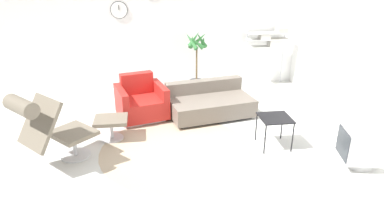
# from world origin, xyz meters

# --- Properties ---
(ground_plane) EXTENTS (12.00, 12.00, 0.00)m
(ground_plane) POSITION_xyz_m (0.00, 0.00, 0.00)
(ground_plane) COLOR silver
(wall_back) EXTENTS (12.00, 0.09, 2.80)m
(wall_back) POSITION_xyz_m (-0.00, 2.94, 1.40)
(wall_back) COLOR white
(wall_back) RESTS_ON ground_plane
(wall_right) EXTENTS (0.06, 12.00, 2.80)m
(wall_right) POSITION_xyz_m (3.23, 0.00, 1.40)
(wall_right) COLOR white
(wall_right) RESTS_ON ground_plane
(round_rug) EXTENTS (2.37, 2.37, 0.01)m
(round_rug) POSITION_xyz_m (0.09, -0.18, 0.00)
(round_rug) COLOR tan
(round_rug) RESTS_ON ground_plane
(lounge_chair) EXTENTS (1.13, 1.12, 1.13)m
(lounge_chair) POSITION_xyz_m (-1.69, -0.41, 0.68)
(lounge_chair) COLOR #BCBCC1
(lounge_chair) RESTS_ON ground_plane
(ottoman) EXTENTS (0.53, 0.45, 0.37)m
(ottoman) POSITION_xyz_m (-0.93, 0.33, 0.28)
(ottoman) COLOR #BCBCC1
(ottoman) RESTS_ON ground_plane
(armchair_red) EXTENTS (1.03, 0.98, 0.80)m
(armchair_red) POSITION_xyz_m (-0.44, 1.14, 0.30)
(armchair_red) COLOR silver
(armchair_red) RESTS_ON ground_plane
(couch_low) EXTENTS (1.68, 1.18, 0.61)m
(couch_low) POSITION_xyz_m (0.84, 1.09, 0.23)
(couch_low) COLOR black
(couch_low) RESTS_ON ground_plane
(side_table) EXTENTS (0.47, 0.47, 0.50)m
(side_table) POSITION_xyz_m (1.62, -0.25, 0.45)
(side_table) COLOR black
(side_table) RESTS_ON ground_plane
(crt_television) EXTENTS (0.61, 0.59, 0.58)m
(crt_television) POSITION_xyz_m (2.63, -0.97, 0.31)
(crt_television) COLOR #B7B7B7
(crt_television) RESTS_ON ground_plane
(potted_plant) EXTENTS (0.55, 0.55, 1.38)m
(potted_plant) POSITION_xyz_m (0.79, 2.47, 0.63)
(potted_plant) COLOR #333338
(potted_plant) RESTS_ON ground_plane
(shelf_unit) EXTENTS (0.96, 0.28, 1.82)m
(shelf_unit) POSITION_xyz_m (2.57, 2.68, 1.09)
(shelf_unit) COLOR #BCBCC1
(shelf_unit) RESTS_ON ground_plane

